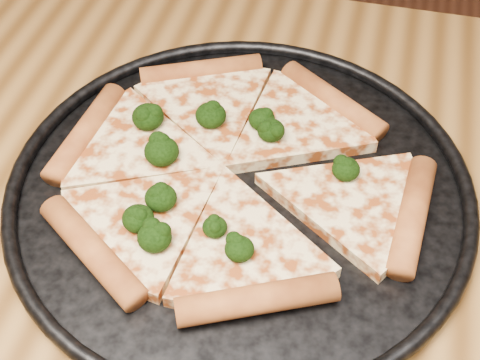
# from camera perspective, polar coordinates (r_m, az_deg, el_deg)

# --- Properties ---
(dining_table) EXTENTS (1.20, 0.90, 0.75)m
(dining_table) POSITION_cam_1_polar(r_m,az_deg,el_deg) (0.61, -9.77, -14.66)
(dining_table) COLOR olive
(dining_table) RESTS_ON ground
(pizza_pan) EXTENTS (0.40, 0.40, 0.02)m
(pizza_pan) POSITION_cam_1_polar(r_m,az_deg,el_deg) (0.58, 0.00, -0.54)
(pizza_pan) COLOR black
(pizza_pan) RESTS_ON dining_table
(pizza) EXTENTS (0.33, 0.32, 0.02)m
(pizza) POSITION_cam_1_polar(r_m,az_deg,el_deg) (0.58, -0.88, 0.95)
(pizza) COLOR #FFDF9C
(pizza) RESTS_ON pizza_pan
(broccoli_florets) EXTENTS (0.21, 0.18, 0.02)m
(broccoli_florets) POSITION_cam_1_polar(r_m,az_deg,el_deg) (0.57, -3.47, 1.28)
(broccoli_florets) COLOR black
(broccoli_florets) RESTS_ON pizza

